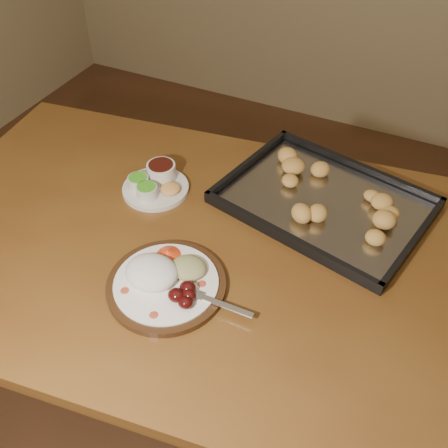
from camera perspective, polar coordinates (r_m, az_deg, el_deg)
The scene contains 4 objects.
dining_table at distance 1.26m, azimuth -1.70°, elevation -5.44°, with size 1.60×1.08×0.75m.
dinner_plate at distance 1.10m, azimuth -6.75°, elevation -6.31°, with size 0.34×0.26×0.06m.
condiment_saucer at distance 1.34m, azimuth -7.87°, elevation 4.66°, with size 0.18×0.18×0.06m.
baking_tray at distance 1.31m, azimuth 11.31°, elevation 2.71°, with size 0.57×0.47×0.05m.
Camera 1 is at (0.24, -0.59, 1.61)m, focal length 40.00 mm.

